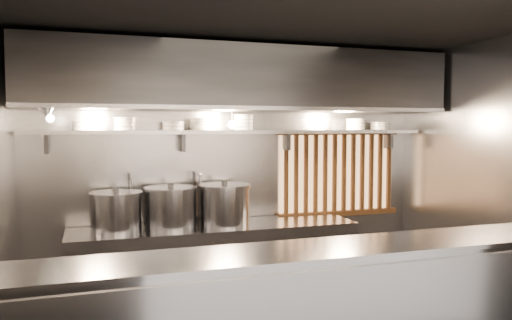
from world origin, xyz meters
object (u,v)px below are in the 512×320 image
pendant_bulb (232,124)px  stock_pot_left (171,207)px  heat_lamp (47,112)px  stock_pot_mid (116,211)px  stock_pot_right (225,204)px

pendant_bulb → stock_pot_left: pendant_bulb is taller
heat_lamp → stock_pot_mid: heat_lamp is taller
stock_pot_mid → heat_lamp: bearing=-152.1°
heat_lamp → stock_pot_mid: bearing=27.9°
pendant_bulb → stock_pot_left: size_ratio=0.31×
pendant_bulb → stock_pot_left: (-0.67, -0.02, -0.85)m
pendant_bulb → heat_lamp: bearing=-169.0°
heat_lamp → stock_pot_left: 1.52m
stock_pot_left → stock_pot_right: bearing=-3.8°
pendant_bulb → stock_pot_right: size_ratio=0.26×
pendant_bulb → stock_pot_mid: 1.49m
heat_lamp → stock_pot_right: 1.96m
heat_lamp → pendant_bulb: 1.83m
stock_pot_right → heat_lamp: bearing=-170.4°
stock_pot_left → heat_lamp: bearing=-164.0°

